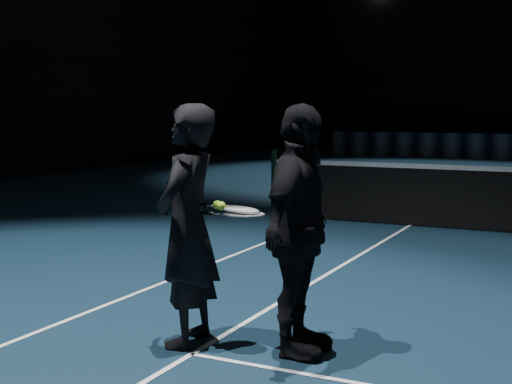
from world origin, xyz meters
TOP-DOWN VIEW (x-y plane):
  - net_post_left at (-6.40, 0.00)m, footprint 0.10×0.10m
  - player_a at (-4.26, -6.19)m, footprint 0.51×0.71m
  - player_b at (-3.43, -6.04)m, footprint 0.51×1.09m
  - racket_lower at (-3.82, -6.11)m, footprint 0.71×0.34m
  - racket_upper at (-3.88, -6.08)m, footprint 0.71×0.38m
  - tennis_balls at (-4.01, -6.14)m, footprint 0.12×0.10m

SIDE VIEW (x-z plane):
  - net_post_left at x=-6.40m, z-range 0.00..1.10m
  - player_a at x=-4.26m, z-range 0.00..1.82m
  - player_b at x=-3.43m, z-range 0.00..1.82m
  - racket_lower at x=-3.82m, z-range 1.00..1.03m
  - racket_upper at x=-3.88m, z-range 0.99..1.09m
  - tennis_balls at x=-4.01m, z-range 1.03..1.15m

